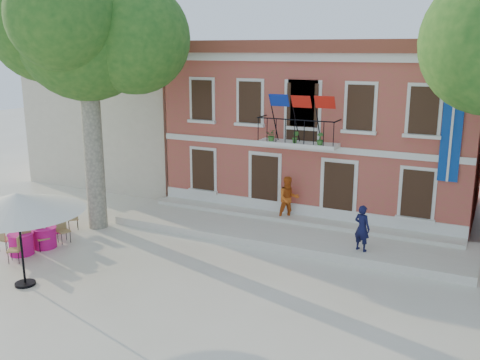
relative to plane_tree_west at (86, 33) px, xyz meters
name	(u,v)px	position (x,y,z in m)	size (l,w,h in m)	color
ground	(182,267)	(5.36, -2.06, -7.74)	(90.00, 90.00, 0.00)	beige
main_building	(331,123)	(7.36, 7.93, -3.96)	(13.50, 9.59, 7.50)	#A2593A
neighbor_west	(143,119)	(-4.14, 8.94, -4.52)	(9.40, 9.40, 6.40)	beige
terrace	(285,233)	(7.36, 2.34, -7.59)	(14.00, 3.40, 0.30)	silver
plane_tree_west	(86,33)	(0.00, 0.00, 0.00)	(5.36, 5.36, 10.53)	#A59E84
patio_umbrella	(17,203)	(1.72, -5.39, -5.07)	(3.99, 3.99, 2.96)	black
pedestrian_navy	(362,228)	(10.56, 1.40, -6.62)	(0.60, 0.39, 1.64)	#0F1133
pedestrian_orange	(288,199)	(7.04, 3.42, -6.52)	(0.89, 0.70, 1.84)	#CF5918
cafe_table_0	(21,243)	(-0.41, -3.59, -7.31)	(1.65, 1.87, 0.95)	#E51582
cafe_table_1	(44,237)	(-0.18, -2.72, -7.32)	(1.07, 1.94, 0.95)	#E51582
cafe_table_3	(53,221)	(-1.21, -1.25, -7.31)	(1.80, 1.82, 0.95)	#E51582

